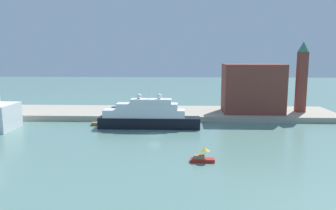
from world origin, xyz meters
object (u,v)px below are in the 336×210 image
Objects in this scene: large_yacht at (148,116)px; work_barge at (101,124)px; bell_tower at (302,74)px; mooring_bollard at (160,115)px; person_figure at (133,111)px; parked_car at (117,109)px; harbor_building at (253,88)px; small_motorboat at (202,157)px.

large_yacht is 14.01m from work_barge.
bell_tower is (46.76, 18.21, 10.25)m from large_yacht.
person_figure is at bearing 161.85° from mooring_bollard.
parked_car is 7.44m from person_figure.
mooring_bollard is at bearing 23.01° from work_barge.
parked_car is at bearing 142.05° from person_figure.
mooring_bollard is at bearing -166.27° from harbor_building.
large_yacht is 20.64m from parked_car.
small_motorboat is 1.03× the size of parked_car.
mooring_bollard is at bearing 74.90° from large_yacht.
person_figure reaches higher than parked_car.
small_motorboat is 7.46× the size of mooring_bollard.
small_motorboat is 48.86m from harbor_building.
mooring_bollard is (2.57, 9.54, -1.32)m from large_yacht.
parked_car is (-24.85, 44.92, 1.24)m from small_motorboat.
bell_tower is 54.18m from person_figure.
person_figure is at bearing 115.20° from small_motorboat.
work_barge is 3.23× the size of person_figure.
harbor_building is at bearing -173.91° from bell_tower.
mooring_bollard is at bearing -18.15° from person_figure.
person_figure is at bearing 51.97° from work_barge.
work_barge is 0.24× the size of bell_tower.
large_yacht is 45.20× the size of mooring_bollard.
large_yacht is 51.22m from bell_tower.
harbor_building is 0.83× the size of bell_tower.
parked_car is 7.28× the size of mooring_bollard.
bell_tower is 36.46× the size of mooring_bollard.
person_figure is at bearing -173.52° from harbor_building.
parked_car is (1.65, 14.17, 1.81)m from work_barge.
work_barge is at bearing -128.03° from person_figure.
small_motorboat is 44.61m from person_figure.
parked_car is (-58.57, -1.31, -11.26)m from bell_tower.
large_yacht is 6.21× the size of parked_car.
large_yacht is 1.24× the size of bell_tower.
mooring_bollard is (14.38, -7.36, -0.31)m from parked_car.
work_barge is at bearing -165.59° from bell_tower.
small_motorboat is 0.84× the size of work_barge.
bell_tower reaches higher than work_barge.
mooring_bollard is at bearing 105.57° from small_motorboat.
person_figure is (-52.71, -5.88, -11.10)m from bell_tower.
bell_tower reaches higher than person_figure.
person_figure reaches higher than mooring_bollard.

